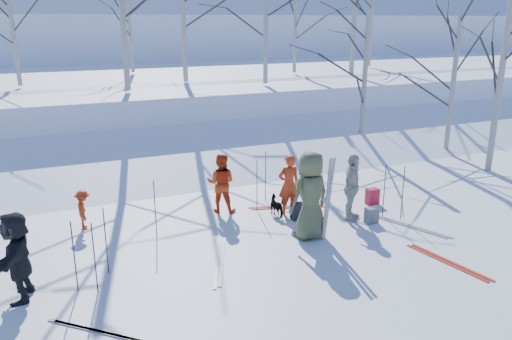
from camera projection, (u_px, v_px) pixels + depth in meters
name	position (u px, v px, depth m)	size (l,w,h in m)	color
ground	(284.00, 246.00, 10.73)	(120.00, 120.00, 0.00)	white
snow_ramp	(191.00, 160.00, 16.82)	(70.00, 9.50, 1.40)	white
snow_plateau	(134.00, 95.00, 25.35)	(70.00, 18.00, 2.20)	white
far_hill	(88.00, 52.00, 43.47)	(90.00, 30.00, 6.00)	white
skier_olive_center	(310.00, 196.00, 10.88)	(0.97, 0.63, 1.98)	#495030
skier_red_north	(289.00, 185.00, 12.31)	(0.56, 0.37, 1.53)	#BB3211
skier_redor_behind	(221.00, 183.00, 12.48)	(0.73, 0.57, 1.51)	red
skier_red_seated	(83.00, 210.00, 11.52)	(0.60, 0.35, 0.93)	#BB3211
skier_cream_east	(352.00, 187.00, 11.95)	(0.96, 0.40, 1.64)	beige
skier_grey_west	(17.00, 256.00, 8.51)	(1.49, 0.47, 1.60)	black
dog	(278.00, 206.00, 12.35)	(0.27, 0.60, 0.50)	black
upright_ski_left	(327.00, 200.00, 10.73)	(0.07, 0.02, 1.90)	silver
upright_ski_right	(329.00, 199.00, 10.82)	(0.07, 0.02, 1.90)	silver
ski_pair_a	(219.00, 264.00, 9.93)	(0.90, 1.84, 0.02)	silver
ski_pair_b	(411.00, 227.00, 11.72)	(0.90, 1.84, 0.02)	silver
ski_pair_c	(287.00, 207.00, 12.94)	(1.87, 0.78, 0.02)	red
ski_pair_d	(102.00, 332.00, 7.75)	(1.53, 1.44, 0.02)	silver
ski_pair_e	(448.00, 262.00, 10.00)	(0.51, 1.91, 0.02)	red
ski_pole_a	(106.00, 241.00, 9.40)	(0.02, 0.02, 1.34)	black
ski_pole_b	(257.00, 186.00, 12.56)	(0.02, 0.02, 1.34)	black
ski_pole_c	(95.00, 259.00, 8.71)	(0.02, 0.02, 1.34)	black
ski_pole_d	(265.00, 176.00, 13.31)	(0.02, 0.02, 1.34)	black
ski_pole_e	(384.00, 191.00, 12.17)	(0.02, 0.02, 1.34)	black
ski_pole_f	(155.00, 209.00, 10.99)	(0.02, 0.02, 1.34)	black
ski_pole_g	(403.00, 193.00, 12.02)	(0.02, 0.02, 1.34)	black
ski_pole_h	(74.00, 257.00, 8.78)	(0.02, 0.02, 1.34)	black
backpack_red	(372.00, 196.00, 13.15)	(0.32, 0.22, 0.42)	#B81C31
backpack_grey	(372.00, 215.00, 11.91)	(0.30, 0.20, 0.38)	slate
backpack_dark	(298.00, 211.00, 12.15)	(0.34, 0.24, 0.40)	black
birch_plateau_a	(295.00, 25.00, 23.92)	(3.73, 3.73, 4.47)	silver
birch_plateau_b	(183.00, 4.00, 19.93)	(4.94, 4.94, 6.20)	silver
birch_plateau_c	(130.00, 21.00, 23.98)	(4.02, 4.02, 4.89)	silver
birch_plateau_e	(372.00, 5.00, 27.24)	(5.20, 5.20, 6.57)	silver
birch_plateau_h	(266.00, 17.00, 19.56)	(4.21, 4.21, 5.16)	silver
birch_plateau_k	(12.00, 26.00, 18.93)	(3.75, 3.75, 4.50)	silver
birch_edge_b	(501.00, 79.00, 15.28)	(4.72, 4.72, 5.89)	silver
birch_edge_c	(453.00, 87.00, 17.60)	(3.97, 3.97, 4.82)	silver
birch_edge_e	(364.00, 83.00, 17.97)	(4.10, 4.10, 5.01)	silver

